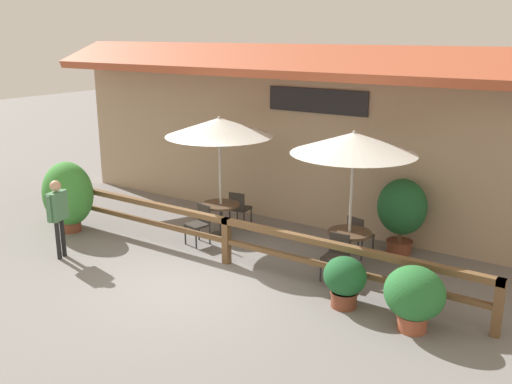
{
  "coord_description": "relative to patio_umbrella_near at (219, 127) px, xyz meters",
  "views": [
    {
      "loc": [
        6.45,
        -7.47,
        4.5
      ],
      "look_at": [
        0.47,
        1.42,
        1.48
      ],
      "focal_mm": 40.0,
      "sensor_mm": 36.0,
      "label": 1
    }
  ],
  "objects": [
    {
      "name": "chair_middle_wallside",
      "position": [
        3.13,
        0.56,
        -2.0
      ],
      "size": [
        0.51,
        0.51,
        0.87
      ],
      "rotation": [
        0.0,
        0.0,
        2.9
      ],
      "color": "#332D28",
      "rests_on": "ground"
    },
    {
      "name": "potted_plant_broad_leaf",
      "position": [
        3.77,
        1.25,
        -1.55
      ],
      "size": [
        1.03,
        0.93,
        1.6
      ],
      "color": "brown",
      "rests_on": "ground"
    },
    {
      "name": "potted_plant_tall_tropical",
      "position": [
        5.1,
        -1.77,
        -1.91
      ],
      "size": [
        0.95,
        0.85,
        1.06
      ],
      "color": "#9E4C33",
      "rests_on": "ground"
    },
    {
      "name": "dining_table_near",
      "position": [
        0.0,
        0.0,
        -1.9
      ],
      "size": [
        0.86,
        0.86,
        0.75
      ],
      "color": "#4C3826",
      "rests_on": "ground"
    },
    {
      "name": "potted_plant_entrance_palm",
      "position": [
        -3.09,
        -1.74,
        -1.62
      ],
      "size": [
        1.21,
        1.09,
        1.65
      ],
      "color": "brown",
      "rests_on": "ground"
    },
    {
      "name": "potted_plant_small_flowering",
      "position": [
        3.87,
        -1.65,
        -2.0
      ],
      "size": [
        0.74,
        0.66,
        0.89
      ],
      "color": "brown",
      "rests_on": "ground"
    },
    {
      "name": "patio_umbrella_near",
      "position": [
        0.0,
        0.0,
        0.0
      ],
      "size": [
        2.38,
        2.38,
        2.74
      ],
      "color": "#B7B2A8",
      "rests_on": "ground"
    },
    {
      "name": "pedestrian",
      "position": [
        -1.91,
        -2.91,
        -1.44
      ],
      "size": [
        0.32,
        0.56,
        1.64
      ],
      "rotation": [
        0.0,
        0.0,
        1.85
      ],
      "color": "black",
      "rests_on": "ground"
    },
    {
      "name": "chair_middle_streetside",
      "position": [
        3.25,
        -0.71,
        -2.0
      ],
      "size": [
        0.44,
        0.44,
        0.87
      ],
      "rotation": [
        0.0,
        0.0,
        0.05
      ],
      "color": "#332D28",
      "rests_on": "ground"
    },
    {
      "name": "building_facade",
      "position": [
        1.09,
        1.8,
        -0.33
      ],
      "size": [
        14.28,
        1.49,
        4.23
      ],
      "color": "tan",
      "rests_on": "ground"
    },
    {
      "name": "chair_near_streetside",
      "position": [
        -0.06,
        -0.69,
        -2.0
      ],
      "size": [
        0.5,
        0.5,
        0.87
      ],
      "rotation": [
        0.0,
        0.0,
        -0.21
      ],
      "color": "#332D28",
      "rests_on": "ground"
    },
    {
      "name": "chair_near_wallside",
      "position": [
        0.02,
        0.69,
        -2.0
      ],
      "size": [
        0.47,
        0.47,
        0.87
      ],
      "rotation": [
        0.0,
        0.0,
        3.28
      ],
      "color": "#332D28",
      "rests_on": "ground"
    },
    {
      "name": "patio_railing",
      "position": [
        1.09,
        -1.25,
        -1.8
      ],
      "size": [
        10.4,
        0.14,
        0.95
      ],
      "color": "brown",
      "rests_on": "ground"
    },
    {
      "name": "ground_plane",
      "position": [
        1.09,
        -2.3,
        -2.5
      ],
      "size": [
        60.0,
        60.0,
        0.0
      ],
      "primitive_type": "plane",
      "color": "slate"
    },
    {
      "name": "dining_table_middle",
      "position": [
        3.21,
        -0.08,
        -1.9
      ],
      "size": [
        0.86,
        0.86,
        0.75
      ],
      "color": "#4C3826",
      "rests_on": "ground"
    },
    {
      "name": "patio_umbrella_middle",
      "position": [
        3.21,
        -0.08,
        0.0
      ],
      "size": [
        2.38,
        2.38,
        2.74
      ],
      "color": "#B7B2A8",
      "rests_on": "ground"
    }
  ]
}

